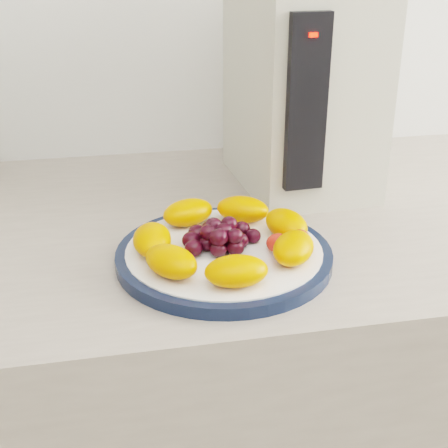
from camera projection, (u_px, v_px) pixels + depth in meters
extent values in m
cylinder|color=#101B34|center=(224.00, 256.00, 0.75)|extent=(0.26, 0.26, 0.01)
cylinder|color=white|center=(224.00, 255.00, 0.75)|extent=(0.24, 0.24, 0.02)
cube|color=beige|center=(302.00, 85.00, 0.93)|extent=(0.19, 0.26, 0.31)
cube|color=black|center=(306.00, 104.00, 0.81)|extent=(0.05, 0.02, 0.23)
cube|color=#FF0C05|center=(313.00, 35.00, 0.76)|extent=(0.01, 0.01, 0.01)
ellipsoid|color=#FF7300|center=(286.00, 224.00, 0.77)|extent=(0.06, 0.08, 0.03)
ellipsoid|color=#FF7300|center=(243.00, 209.00, 0.82)|extent=(0.08, 0.07, 0.03)
ellipsoid|color=#FF7300|center=(188.00, 212.00, 0.81)|extent=(0.08, 0.07, 0.03)
ellipsoid|color=#FF7300|center=(152.00, 240.00, 0.73)|extent=(0.05, 0.07, 0.03)
ellipsoid|color=#FF7300|center=(171.00, 261.00, 0.69)|extent=(0.08, 0.08, 0.03)
ellipsoid|color=#FF7300|center=(236.00, 271.00, 0.67)|extent=(0.07, 0.05, 0.03)
ellipsoid|color=#FF7300|center=(293.00, 248.00, 0.71)|extent=(0.07, 0.08, 0.03)
ellipsoid|color=black|center=(224.00, 242.00, 0.74)|extent=(0.02, 0.02, 0.02)
ellipsoid|color=black|center=(241.00, 241.00, 0.75)|extent=(0.02, 0.02, 0.02)
ellipsoid|color=black|center=(229.00, 234.00, 0.76)|extent=(0.02, 0.02, 0.02)
ellipsoid|color=black|center=(213.00, 236.00, 0.76)|extent=(0.02, 0.02, 0.02)
ellipsoid|color=black|center=(207.00, 244.00, 0.74)|extent=(0.02, 0.02, 0.02)
ellipsoid|color=black|center=(218.00, 249.00, 0.73)|extent=(0.02, 0.02, 0.02)
ellipsoid|color=black|center=(235.00, 247.00, 0.73)|extent=(0.02, 0.02, 0.02)
ellipsoid|color=black|center=(253.00, 236.00, 0.76)|extent=(0.02, 0.02, 0.02)
ellipsoid|color=black|center=(242.00, 230.00, 0.77)|extent=(0.02, 0.02, 0.02)
ellipsoid|color=black|center=(226.00, 228.00, 0.78)|extent=(0.02, 0.02, 0.02)
ellipsoid|color=black|center=(210.00, 229.00, 0.78)|extent=(0.02, 0.02, 0.02)
ellipsoid|color=black|center=(197.00, 233.00, 0.76)|extent=(0.02, 0.02, 0.02)
ellipsoid|color=black|center=(191.00, 240.00, 0.75)|extent=(0.02, 0.02, 0.02)
ellipsoid|color=black|center=(194.00, 248.00, 0.73)|extent=(0.02, 0.02, 0.02)
ellipsoid|color=black|center=(224.00, 231.00, 0.74)|extent=(0.02, 0.02, 0.02)
ellipsoid|color=black|center=(229.00, 224.00, 0.76)|extent=(0.02, 0.02, 0.02)
ellipsoid|color=black|center=(214.00, 226.00, 0.75)|extent=(0.02, 0.02, 0.02)
ellipsoid|color=black|center=(208.00, 232.00, 0.74)|extent=(0.02, 0.02, 0.02)
ellipsoid|color=black|center=(219.00, 237.00, 0.72)|extent=(0.02, 0.02, 0.02)
ellipsoid|color=black|center=(235.00, 236.00, 0.73)|extent=(0.02, 0.02, 0.02)
ellipsoid|color=red|center=(279.00, 243.00, 0.74)|extent=(0.03, 0.03, 0.02)
ellipsoid|color=red|center=(298.00, 239.00, 0.75)|extent=(0.04, 0.04, 0.02)
ellipsoid|color=red|center=(294.00, 250.00, 0.72)|extent=(0.04, 0.04, 0.02)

